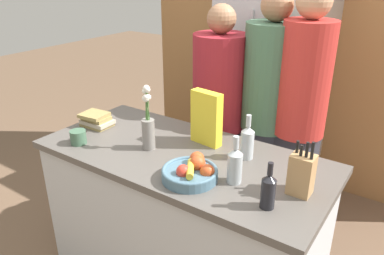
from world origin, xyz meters
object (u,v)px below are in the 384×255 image
(cereal_box, at_px, (206,118))
(person_at_sink, at_px, (219,110))
(bottle_wine, at_px, (247,141))
(flower_vase, at_px, (148,126))
(bottle_oil, at_px, (268,190))
(person_in_blue, at_px, (268,107))
(refrigerator, at_px, (271,85))
(bottle_vinegar, at_px, (235,164))
(knife_block, at_px, (302,174))
(person_in_red_tee, at_px, (301,111))
(book_stack, at_px, (96,120))
(fruit_bowl, at_px, (191,171))
(coffee_mug, at_px, (78,137))

(cereal_box, relative_size, person_at_sink, 0.19)
(bottle_wine, bearing_deg, flower_vase, -157.62)
(cereal_box, xyz_separation_m, bottle_oil, (0.55, -0.38, -0.07))
(bottle_oil, height_order, person_in_blue, person_in_blue)
(refrigerator, xyz_separation_m, person_in_blue, (0.22, -0.56, 0.02))
(flower_vase, relative_size, bottle_oil, 1.71)
(cereal_box, relative_size, bottle_oil, 1.44)
(cereal_box, height_order, bottle_oil, cereal_box)
(person_at_sink, height_order, person_in_blue, person_in_blue)
(bottle_vinegar, relative_size, bottle_wine, 0.97)
(bottle_wine, bearing_deg, person_in_blue, 103.39)
(knife_block, distance_m, bottle_wine, 0.39)
(flower_vase, bearing_deg, cereal_box, 46.21)
(bottle_wine, distance_m, person_in_red_tee, 0.58)
(bottle_oil, bearing_deg, cereal_box, 145.21)
(cereal_box, relative_size, book_stack, 1.56)
(fruit_bowl, height_order, book_stack, fruit_bowl)
(knife_block, bearing_deg, cereal_box, 162.37)
(fruit_bowl, xyz_separation_m, flower_vase, (-0.38, 0.13, 0.10))
(cereal_box, bearing_deg, bottle_wine, -6.41)
(bottle_vinegar, xyz_separation_m, bottle_wine, (-0.06, 0.25, 0.00))
(person_in_blue, bearing_deg, flower_vase, -134.79)
(coffee_mug, distance_m, person_in_red_tee, 1.37)
(fruit_bowl, distance_m, bottle_oil, 0.40)
(flower_vase, relative_size, book_stack, 1.85)
(knife_block, relative_size, bottle_vinegar, 1.13)
(bottle_vinegar, height_order, person_in_red_tee, person_in_red_tee)
(refrigerator, relative_size, cereal_box, 6.07)
(flower_vase, distance_m, person_at_sink, 0.73)
(fruit_bowl, height_order, person_in_blue, person_in_blue)
(fruit_bowl, relative_size, book_stack, 1.36)
(refrigerator, xyz_separation_m, coffee_mug, (-0.52, -1.56, -0.01))
(person_in_red_tee, bearing_deg, cereal_box, -104.17)
(refrigerator, xyz_separation_m, flower_vase, (-0.14, -1.38, 0.09))
(knife_block, relative_size, bottle_oil, 1.26)
(book_stack, bearing_deg, fruit_bowl, -12.27)
(cereal_box, height_order, bottle_vinegar, cereal_box)
(fruit_bowl, xyz_separation_m, knife_block, (0.48, 0.17, 0.06))
(flower_vase, distance_m, person_in_red_tee, 0.98)
(refrigerator, height_order, flower_vase, refrigerator)
(bottle_wine, relative_size, person_in_red_tee, 0.14)
(refrigerator, distance_m, coffee_mug, 1.64)
(coffee_mug, relative_size, bottle_wine, 0.45)
(bottle_vinegar, relative_size, person_in_red_tee, 0.14)
(flower_vase, distance_m, bottle_wine, 0.55)
(coffee_mug, xyz_separation_m, person_at_sink, (0.41, 0.90, -0.03))
(bottle_oil, bearing_deg, refrigerator, 112.74)
(fruit_bowl, distance_m, knife_block, 0.51)
(refrigerator, height_order, book_stack, refrigerator)
(bottle_vinegar, distance_m, person_in_red_tee, 0.83)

